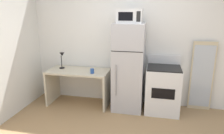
{
  "coord_description": "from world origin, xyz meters",
  "views": [
    {
      "loc": [
        0.49,
        -2.65,
        1.99
      ],
      "look_at": [
        -0.33,
        1.1,
        0.93
      ],
      "focal_mm": 33.55,
      "sensor_mm": 36.0,
      "label": 1
    }
  ],
  "objects_px": {
    "refrigerator": "(129,68)",
    "microwave": "(130,16)",
    "desk": "(79,80)",
    "leaning_mirror": "(202,77)",
    "desk_lamp": "(62,58)",
    "coffee_mug": "(92,71)",
    "oven_range": "(163,89)"
  },
  "relations": [
    {
      "from": "refrigerator",
      "to": "microwave",
      "type": "bearing_deg",
      "value": -89.67
    },
    {
      "from": "microwave",
      "to": "desk",
      "type": "bearing_deg",
      "value": 179.49
    },
    {
      "from": "desk",
      "to": "refrigerator",
      "type": "distance_m",
      "value": 1.11
    },
    {
      "from": "microwave",
      "to": "leaning_mirror",
      "type": "relative_size",
      "value": 0.33
    },
    {
      "from": "desk_lamp",
      "to": "refrigerator",
      "type": "xyz_separation_m",
      "value": [
        1.44,
        -0.05,
        -0.12
      ]
    },
    {
      "from": "coffee_mug",
      "to": "desk",
      "type": "bearing_deg",
      "value": 158.72
    },
    {
      "from": "desk_lamp",
      "to": "oven_range",
      "type": "distance_m",
      "value": 2.2
    },
    {
      "from": "refrigerator",
      "to": "coffee_mug",
      "type": "bearing_deg",
      "value": -168.31
    },
    {
      "from": "desk",
      "to": "desk_lamp",
      "type": "distance_m",
      "value": 0.6
    },
    {
      "from": "desk",
      "to": "coffee_mug",
      "type": "relative_size",
      "value": 13.56
    },
    {
      "from": "oven_range",
      "to": "microwave",
      "type": "bearing_deg",
      "value": -177.88
    },
    {
      "from": "coffee_mug",
      "to": "oven_range",
      "type": "distance_m",
      "value": 1.45
    },
    {
      "from": "desk_lamp",
      "to": "coffee_mug",
      "type": "xyz_separation_m",
      "value": [
        0.73,
        -0.2,
        -0.19
      ]
    },
    {
      "from": "coffee_mug",
      "to": "microwave",
      "type": "distance_m",
      "value": 1.29
    },
    {
      "from": "desk",
      "to": "microwave",
      "type": "xyz_separation_m",
      "value": [
        1.06,
        -0.01,
        1.33
      ]
    },
    {
      "from": "coffee_mug",
      "to": "microwave",
      "type": "height_order",
      "value": "microwave"
    },
    {
      "from": "oven_range",
      "to": "coffee_mug",
      "type": "bearing_deg",
      "value": -173.81
    },
    {
      "from": "refrigerator",
      "to": "desk",
      "type": "bearing_deg",
      "value": -179.37
    },
    {
      "from": "desk_lamp",
      "to": "coffee_mug",
      "type": "distance_m",
      "value": 0.78
    },
    {
      "from": "microwave",
      "to": "leaning_mirror",
      "type": "bearing_deg",
      "value": 11.08
    },
    {
      "from": "desk",
      "to": "coffee_mug",
      "type": "xyz_separation_m",
      "value": [
        0.35,
        -0.14,
        0.26
      ]
    },
    {
      "from": "desk_lamp",
      "to": "oven_range",
      "type": "xyz_separation_m",
      "value": [
        2.13,
        -0.05,
        -0.52
      ]
    },
    {
      "from": "desk",
      "to": "coffee_mug",
      "type": "distance_m",
      "value": 0.46
    },
    {
      "from": "leaning_mirror",
      "to": "refrigerator",
      "type": "bearing_deg",
      "value": -169.74
    },
    {
      "from": "refrigerator",
      "to": "leaning_mirror",
      "type": "bearing_deg",
      "value": 10.26
    },
    {
      "from": "oven_range",
      "to": "refrigerator",
      "type": "bearing_deg",
      "value": -179.65
    },
    {
      "from": "microwave",
      "to": "oven_range",
      "type": "xyz_separation_m",
      "value": [
        0.69,
        0.03,
        -1.4
      ]
    },
    {
      "from": "refrigerator",
      "to": "leaning_mirror",
      "type": "distance_m",
      "value": 1.47
    },
    {
      "from": "microwave",
      "to": "leaning_mirror",
      "type": "distance_m",
      "value": 1.87
    },
    {
      "from": "coffee_mug",
      "to": "leaning_mirror",
      "type": "bearing_deg",
      "value": 10.74
    },
    {
      "from": "coffee_mug",
      "to": "leaning_mirror",
      "type": "distance_m",
      "value": 2.19
    },
    {
      "from": "desk_lamp",
      "to": "microwave",
      "type": "relative_size",
      "value": 0.77
    }
  ]
}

